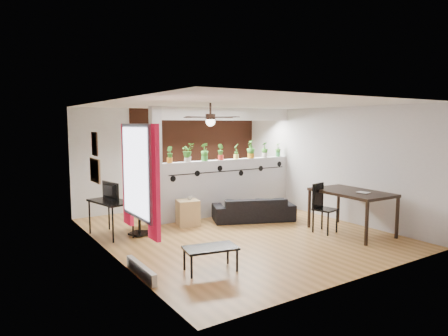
{
  "coord_description": "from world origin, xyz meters",
  "views": [
    {
      "loc": [
        -4.59,
        -6.58,
        2.23
      ],
      "look_at": [
        0.08,
        0.6,
        1.27
      ],
      "focal_mm": 32.0,
      "sensor_mm": 36.0,
      "label": 1
    }
  ],
  "objects_px": {
    "potted_plant_6": "(265,149)",
    "cup": "(190,198)",
    "cube_shelf": "(188,213)",
    "potted_plant_1": "(188,152)",
    "dining_table": "(352,195)",
    "sofa": "(253,209)",
    "ceiling_fan": "(210,119)",
    "potted_plant_5": "(251,149)",
    "potted_plant_2": "(205,151)",
    "coffee_table": "(211,249)",
    "potted_plant_4": "(236,151)",
    "office_chair": "(138,215)",
    "potted_plant_3": "(221,151)",
    "computer_desk": "(110,204)",
    "folding_chair": "(321,203)",
    "potted_plant_0": "(170,154)",
    "potted_plant_7": "(278,149)"
  },
  "relations": [
    {
      "from": "potted_plant_6",
      "to": "cup",
      "type": "distance_m",
      "value": 2.68
    },
    {
      "from": "cube_shelf",
      "to": "potted_plant_1",
      "type": "bearing_deg",
      "value": 73.36
    },
    {
      "from": "cube_shelf",
      "to": "dining_table",
      "type": "distance_m",
      "value": 3.48
    },
    {
      "from": "sofa",
      "to": "ceiling_fan",
      "type": "bearing_deg",
      "value": 51.29
    },
    {
      "from": "sofa",
      "to": "cube_shelf",
      "type": "xyz_separation_m",
      "value": [
        -1.48,
        0.42,
        0.02
      ]
    },
    {
      "from": "potted_plant_1",
      "to": "cube_shelf",
      "type": "relative_size",
      "value": 0.77
    },
    {
      "from": "potted_plant_5",
      "to": "cup",
      "type": "distance_m",
      "value": 2.28
    },
    {
      "from": "potted_plant_1",
      "to": "cup",
      "type": "distance_m",
      "value": 1.09
    },
    {
      "from": "ceiling_fan",
      "to": "potted_plant_2",
      "type": "height_order",
      "value": "ceiling_fan"
    },
    {
      "from": "coffee_table",
      "to": "potted_plant_5",
      "type": "bearing_deg",
      "value": 45.16
    },
    {
      "from": "potted_plant_4",
      "to": "potted_plant_6",
      "type": "bearing_deg",
      "value": 0.0
    },
    {
      "from": "cube_shelf",
      "to": "office_chair",
      "type": "xyz_separation_m",
      "value": [
        -1.18,
        -0.11,
        0.12
      ]
    },
    {
      "from": "ceiling_fan",
      "to": "dining_table",
      "type": "bearing_deg",
      "value": -20.13
    },
    {
      "from": "potted_plant_3",
      "to": "sofa",
      "type": "relative_size",
      "value": 0.22
    },
    {
      "from": "potted_plant_2",
      "to": "potted_plant_3",
      "type": "xyz_separation_m",
      "value": [
        0.45,
        0.0,
        -0.02
      ]
    },
    {
      "from": "potted_plant_4",
      "to": "dining_table",
      "type": "height_order",
      "value": "potted_plant_4"
    },
    {
      "from": "potted_plant_5",
      "to": "coffee_table",
      "type": "height_order",
      "value": "potted_plant_5"
    },
    {
      "from": "sofa",
      "to": "cup",
      "type": "distance_m",
      "value": 1.53
    },
    {
      "from": "computer_desk",
      "to": "coffee_table",
      "type": "bearing_deg",
      "value": -75.91
    },
    {
      "from": "ceiling_fan",
      "to": "cup",
      "type": "height_order",
      "value": "ceiling_fan"
    },
    {
      "from": "potted_plant_6",
      "to": "folding_chair",
      "type": "relative_size",
      "value": 0.4
    },
    {
      "from": "potted_plant_1",
      "to": "potted_plant_2",
      "type": "bearing_deg",
      "value": 0.0
    },
    {
      "from": "sofa",
      "to": "office_chair",
      "type": "relative_size",
      "value": 1.93
    },
    {
      "from": "potted_plant_4",
      "to": "sofa",
      "type": "height_order",
      "value": "potted_plant_4"
    },
    {
      "from": "cube_shelf",
      "to": "potted_plant_3",
      "type": "bearing_deg",
      "value": 33.66
    },
    {
      "from": "potted_plant_4",
      "to": "folding_chair",
      "type": "relative_size",
      "value": 0.38
    },
    {
      "from": "cube_shelf",
      "to": "potted_plant_0",
      "type": "bearing_deg",
      "value": 125.72
    },
    {
      "from": "potted_plant_1",
      "to": "dining_table",
      "type": "bearing_deg",
      "value": -51.05
    },
    {
      "from": "potted_plant_6",
      "to": "office_chair",
      "type": "distance_m",
      "value": 3.91
    },
    {
      "from": "potted_plant_1",
      "to": "office_chair",
      "type": "bearing_deg",
      "value": -158.36
    },
    {
      "from": "potted_plant_1",
      "to": "potted_plant_7",
      "type": "relative_size",
      "value": 1.2
    },
    {
      "from": "cube_shelf",
      "to": "dining_table",
      "type": "bearing_deg",
      "value": -31.0
    },
    {
      "from": "potted_plant_3",
      "to": "potted_plant_6",
      "type": "height_order",
      "value": "potted_plant_6"
    },
    {
      "from": "computer_desk",
      "to": "cube_shelf",
      "type": "bearing_deg",
      "value": -3.35
    },
    {
      "from": "sofa",
      "to": "potted_plant_3",
      "type": "bearing_deg",
      "value": -46.67
    },
    {
      "from": "dining_table",
      "to": "potted_plant_2",
      "type": "bearing_deg",
      "value": 122.92
    },
    {
      "from": "potted_plant_1",
      "to": "folding_chair",
      "type": "height_order",
      "value": "potted_plant_1"
    },
    {
      "from": "coffee_table",
      "to": "office_chair",
      "type": "bearing_deg",
      "value": 94.36
    },
    {
      "from": "potted_plant_3",
      "to": "computer_desk",
      "type": "height_order",
      "value": "potted_plant_3"
    },
    {
      "from": "office_chair",
      "to": "potted_plant_1",
      "type": "bearing_deg",
      "value": 21.64
    },
    {
      "from": "potted_plant_0",
      "to": "sofa",
      "type": "distance_m",
      "value": 2.3
    },
    {
      "from": "potted_plant_0",
      "to": "potted_plant_5",
      "type": "relative_size",
      "value": 0.8
    },
    {
      "from": "potted_plant_7",
      "to": "office_chair",
      "type": "relative_size",
      "value": 0.39
    },
    {
      "from": "office_chair",
      "to": "folding_chair",
      "type": "distance_m",
      "value": 3.74
    },
    {
      "from": "ceiling_fan",
      "to": "potted_plant_1",
      "type": "relative_size",
      "value": 2.77
    },
    {
      "from": "potted_plant_1",
      "to": "potted_plant_7",
      "type": "xyz_separation_m",
      "value": [
        2.71,
        0.0,
        -0.04
      ]
    },
    {
      "from": "potted_plant_1",
      "to": "coffee_table",
      "type": "height_order",
      "value": "potted_plant_1"
    },
    {
      "from": "sofa",
      "to": "office_chair",
      "type": "xyz_separation_m",
      "value": [
        -2.66,
        0.31,
        0.15
      ]
    },
    {
      "from": "potted_plant_0",
      "to": "potted_plant_7",
      "type": "bearing_deg",
      "value": 0.0
    },
    {
      "from": "potted_plant_1",
      "to": "computer_desk",
      "type": "height_order",
      "value": "potted_plant_1"
    }
  ]
}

